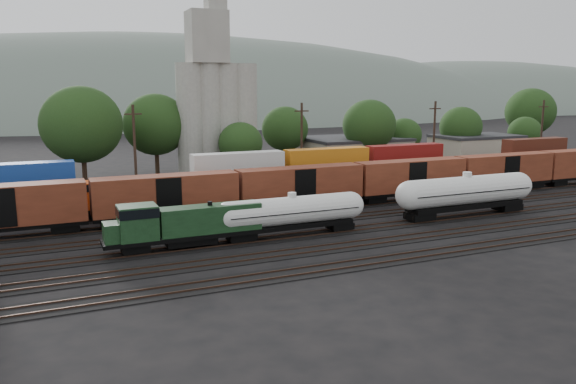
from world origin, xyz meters
name	(u,v)px	position (x,y,z in m)	size (l,w,h in m)	color
ground	(287,224)	(0.00, 0.00, 0.00)	(600.00, 600.00, 0.00)	black
tracks	(287,223)	(0.00, 0.00, 0.05)	(180.00, 33.20, 0.20)	black
green_locomotive	(181,224)	(-12.32, -5.00, 2.31)	(15.18, 2.68, 4.02)	black
tank_car_a	(292,212)	(-1.62, -5.00, 2.42)	(15.44, 2.76, 4.05)	silver
tank_car_b	(466,192)	(19.44, -5.00, 2.81)	(18.08, 3.24, 4.74)	silver
orange_locomotive	(135,196)	(-13.96, 10.00, 2.28)	(15.86, 2.64, 3.96)	black
boxcar_string	(166,195)	(-11.53, 5.00, 3.12)	(138.20, 2.90, 4.20)	black
container_wall	(219,180)	(-2.85, 15.00, 2.63)	(160.00, 2.60, 5.80)	black
grain_silo	(216,106)	(3.28, 36.00, 11.26)	(13.40, 5.00, 29.00)	#9A978D
industrial_sheds	(238,159)	(6.63, 35.25, 2.56)	(119.38, 17.26, 5.10)	#9E937F
tree_band	(173,128)	(-3.72, 37.19, 7.78)	(168.76, 22.40, 14.44)	black
utility_poles	(223,146)	(0.00, 22.00, 6.21)	(122.20, 0.36, 12.00)	black
distant_hills	(137,153)	(23.92, 260.00, -20.56)	(860.00, 286.00, 130.00)	#59665B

